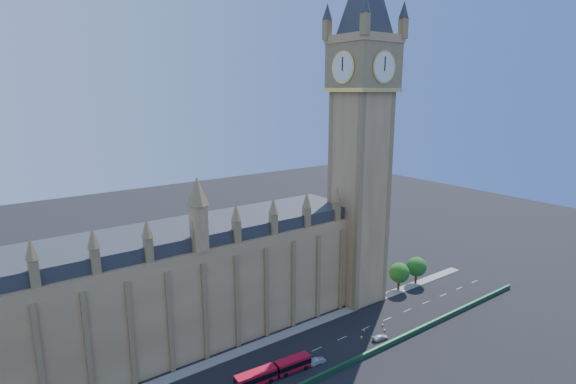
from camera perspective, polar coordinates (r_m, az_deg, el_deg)
ground at (r=103.95m, az=-1.82°, el=-21.38°), size 400.00×400.00×0.00m
palace_westminster at (r=105.95m, az=-20.54°, el=-12.92°), size 120.00×20.00×28.00m
elizabeth_tower at (r=121.34m, az=9.38°, el=10.80°), size 20.59×20.59×105.00m
kerb_north at (r=110.64m, az=-4.75°, el=-19.06°), size 160.00×3.00×0.16m
tree_east_near at (r=139.56m, az=13.98°, el=-9.84°), size 6.00×6.00×8.50m
tree_east_far at (r=145.42m, az=16.04°, el=-9.02°), size 6.00×6.00×8.50m
red_bus at (r=100.13m, az=-1.83°, el=-21.80°), size 17.31×3.87×2.92m
car_grey at (r=103.35m, az=0.17°, el=-21.07°), size 4.72×2.21×1.56m
car_silver at (r=104.89m, az=3.71°, el=-20.63°), size 4.06×1.68×1.31m
car_white at (r=115.12m, az=11.63°, el=-17.64°), size 4.24×2.19×1.18m
cone_a at (r=114.79m, az=9.31°, el=-17.74°), size 0.51×0.51×0.80m
cone_b at (r=120.93m, az=11.93°, el=-16.19°), size 0.47×0.47×0.73m
cone_c at (r=118.91m, az=12.17°, el=-16.74°), size 0.48×0.48×0.70m
cone_d at (r=117.97m, az=9.63°, el=-16.90°), size 0.52×0.52×0.65m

